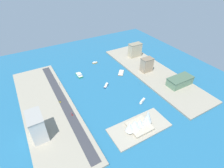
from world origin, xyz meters
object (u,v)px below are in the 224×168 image
(opera_landmark, at_px, (139,123))
(ferry_green_doubledeck, at_px, (79,75))
(taxi_yellow_cab, at_px, (60,101))
(barge_flat_brown, at_px, (121,73))
(water_taxi_orange, at_px, (95,63))
(terminal_long_green, at_px, (180,81))
(apartment_midrise_tan, at_px, (147,65))
(office_block_beige, at_px, (135,50))
(yacht_sleek_gray, at_px, (142,101))
(hotel_broad_white, at_px, (37,126))
(pickup_red, at_px, (72,114))
(patrol_launch_navy, at_px, (106,85))
(traffic_light_waterfront, at_px, (60,84))

(opera_landmark, bearing_deg, ferry_green_doubledeck, -82.54)
(taxi_yellow_cab, relative_size, opera_landmark, 0.12)
(barge_flat_brown, height_order, opera_landmark, opera_landmark)
(ferry_green_doubledeck, height_order, water_taxi_orange, ferry_green_doubledeck)
(barge_flat_brown, relative_size, terminal_long_green, 0.48)
(ferry_green_doubledeck, height_order, apartment_midrise_tan, apartment_midrise_tan)
(office_block_beige, bearing_deg, opera_landmark, 55.74)
(yacht_sleek_gray, relative_size, hotel_broad_white, 0.47)
(pickup_red, bearing_deg, patrol_launch_navy, -152.98)
(ferry_green_doubledeck, height_order, hotel_broad_white, hotel_broad_white)
(patrol_launch_navy, xyz_separation_m, pickup_red, (73.99, 37.74, 1.91))
(traffic_light_waterfront, bearing_deg, pickup_red, 85.98)
(ferry_green_doubledeck, bearing_deg, apartment_midrise_tan, 156.45)
(hotel_broad_white, relative_size, opera_landmark, 0.86)
(traffic_light_waterfront, bearing_deg, patrol_launch_navy, 151.55)
(ferry_green_doubledeck, bearing_deg, terminal_long_green, 140.15)
(patrol_launch_navy, distance_m, apartment_midrise_tan, 88.88)
(pickup_red, bearing_deg, apartment_midrise_tan, -166.04)
(pickup_red, bearing_deg, ferry_green_doubledeck, -116.98)
(yacht_sleek_gray, bearing_deg, barge_flat_brown, -100.39)
(hotel_broad_white, xyz_separation_m, pickup_red, (-45.48, -14.50, -16.32))
(water_taxi_orange, relative_size, opera_landmark, 0.28)
(water_taxi_orange, distance_m, pickup_red, 151.05)
(barge_flat_brown, distance_m, hotel_broad_white, 180.57)
(hotel_broad_white, bearing_deg, pickup_red, -162.31)
(taxi_yellow_cab, bearing_deg, traffic_light_waterfront, -106.60)
(hotel_broad_white, height_order, terminal_long_green, hotel_broad_white)
(hotel_broad_white, distance_m, office_block_beige, 252.04)
(water_taxi_orange, bearing_deg, patrol_launch_navy, 77.76)
(terminal_long_green, relative_size, taxi_yellow_cab, 9.32)
(yacht_sleek_gray, bearing_deg, pickup_red, -13.63)
(hotel_broad_white, height_order, traffic_light_waterfront, hotel_broad_white)
(ferry_green_doubledeck, relative_size, pickup_red, 4.56)
(patrol_launch_navy, relative_size, hotel_broad_white, 0.37)
(apartment_midrise_tan, bearing_deg, hotel_broad_white, 14.79)
(ferry_green_doubledeck, xyz_separation_m, water_taxi_orange, (-45.71, -29.34, -0.96))
(water_taxi_orange, relative_size, taxi_yellow_cab, 2.29)
(yacht_sleek_gray, bearing_deg, ferry_green_doubledeck, -63.98)
(water_taxi_orange, bearing_deg, hotel_broad_white, 44.39)
(terminal_long_green, height_order, opera_landmark, opera_landmark)
(patrol_launch_navy, distance_m, pickup_red, 83.08)
(ferry_green_doubledeck, relative_size, water_taxi_orange, 1.85)
(ferry_green_doubledeck, relative_size, yacht_sleek_gray, 1.27)
(hotel_broad_white, xyz_separation_m, opera_landmark, (-111.81, 49.27, -9.17))
(terminal_long_green, height_order, taxi_yellow_cab, terminal_long_green)
(water_taxi_orange, relative_size, pickup_red, 2.46)
(water_taxi_orange, height_order, office_block_beige, office_block_beige)
(yacht_sleek_gray, bearing_deg, office_block_beige, -121.17)
(yacht_sleek_gray, xyz_separation_m, taxi_yellow_cab, (109.22, -59.40, 2.03))
(patrol_launch_navy, bearing_deg, taxi_yellow_cab, 2.26)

